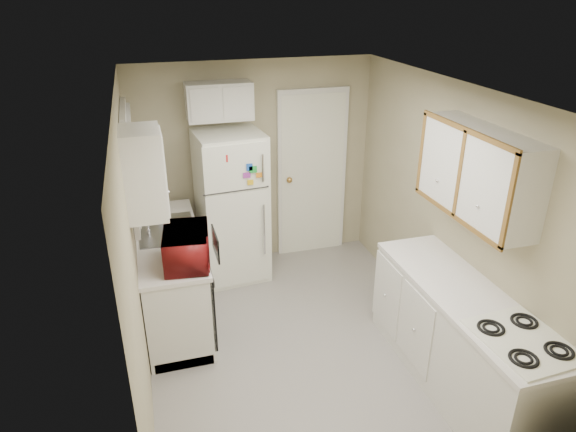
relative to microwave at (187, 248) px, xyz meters
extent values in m
plane|color=#ABA6A0|center=(0.97, -0.32, -1.05)|extent=(3.80, 3.80, 0.00)
plane|color=white|center=(0.97, -0.32, 1.35)|extent=(3.80, 3.80, 0.00)
plane|color=tan|center=(-0.43, -0.32, 0.15)|extent=(3.80, 3.80, 0.00)
plane|color=tan|center=(2.37, -0.32, 0.15)|extent=(3.80, 3.80, 0.00)
plane|color=tan|center=(0.97, 1.58, 0.15)|extent=(2.80, 2.80, 0.00)
plane|color=tan|center=(0.97, -2.22, 0.15)|extent=(2.80, 2.80, 0.00)
cube|color=silver|center=(-0.13, 0.58, -0.60)|extent=(0.60, 1.80, 0.90)
cube|color=black|center=(0.16, -0.02, -0.56)|extent=(0.03, 0.58, 0.72)
cube|color=gray|center=(-0.13, 0.73, -0.19)|extent=(0.54, 0.74, 0.16)
imported|color=maroon|center=(0.00, 0.00, 0.00)|extent=(0.59, 0.37, 0.37)
imported|color=silver|center=(-0.17, 0.96, -0.05)|extent=(0.09, 0.09, 0.17)
cube|color=silver|center=(-0.39, 0.73, 0.55)|extent=(0.10, 0.98, 1.08)
cube|color=silver|center=(-0.28, -0.10, 0.75)|extent=(0.30, 0.45, 0.70)
cube|color=white|center=(0.61, 1.23, -0.20)|extent=(0.76, 0.74, 1.71)
cube|color=silver|center=(0.57, 1.43, 0.95)|extent=(0.70, 0.30, 0.40)
cube|color=white|center=(1.67, 1.54, -0.03)|extent=(0.86, 0.06, 2.08)
cube|color=silver|center=(2.07, -1.12, -0.60)|extent=(0.60, 2.00, 0.90)
cube|color=white|center=(2.10, -1.74, -0.64)|extent=(0.59, 0.71, 0.83)
cube|color=silver|center=(2.22, -0.82, 0.75)|extent=(0.30, 1.20, 0.70)
camera|label=1|loc=(-0.26, -4.03, 2.09)|focal=32.00mm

